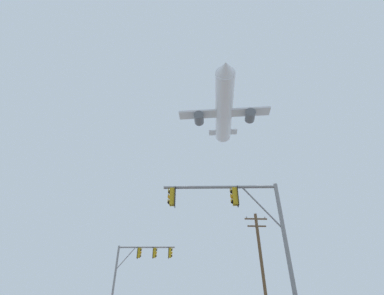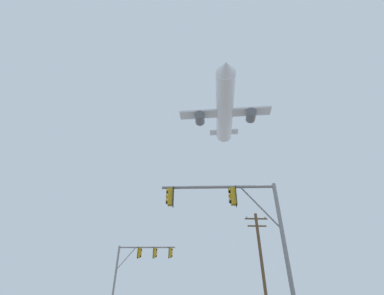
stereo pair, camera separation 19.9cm
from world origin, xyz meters
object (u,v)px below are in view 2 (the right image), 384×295
Objects in this scene: signal_pole_near at (239,216)px; airplane at (225,110)px; signal_pole_far at (140,261)px; utility_pole at (261,259)px.

airplane is at bearing 78.95° from signal_pole_near.
signal_pole_far is 0.71× the size of utility_pole.
signal_pole_far is at bearing -131.01° from airplane.
signal_pole_far is 36.84m from airplane.
airplane is (5.71, 29.25, 31.26)m from signal_pole_near.
utility_pole reaches higher than signal_pole_near.
signal_pole_near is 0.27× the size of airplane.
signal_pole_near is 16.31m from signal_pole_far.
utility_pole is at bearing 70.12° from signal_pole_near.
signal_pole_far is 0.25× the size of airplane.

